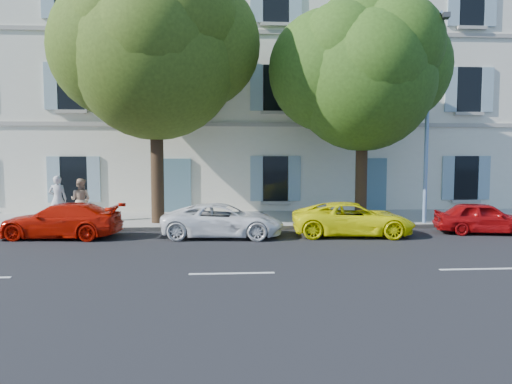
{
  "coord_description": "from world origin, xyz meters",
  "views": [
    {
      "loc": [
        -0.25,
        -15.43,
        2.88
      ],
      "look_at": [
        1.0,
        2.0,
        1.4
      ],
      "focal_mm": 35.0,
      "sensor_mm": 36.0,
      "label": 1
    }
  ],
  "objects": [
    {
      "name": "car_white_coupe",
      "position": [
        -0.17,
        0.94,
        0.56
      ],
      "size": [
        4.15,
        2.19,
        1.11
      ],
      "primitive_type": "imported",
      "rotation": [
        0.0,
        0.0,
        1.48
      ],
      "color": "white",
      "rests_on": "ground"
    },
    {
      "name": "sidewalk",
      "position": [
        0.0,
        4.45,
        0.07
      ],
      "size": [
        36.0,
        4.5,
        0.15
      ],
      "primitive_type": "cube",
      "color": "#A09E96",
      "rests_on": "ground"
    },
    {
      "name": "car_red_hatchback",
      "position": [
        8.77,
        0.98,
        0.55
      ],
      "size": [
        3.39,
        1.86,
        1.09
      ],
      "primitive_type": "imported",
      "rotation": [
        0.0,
        0.0,
        1.38
      ],
      "color": "#9C090B",
      "rests_on": "ground"
    },
    {
      "name": "street_lamp",
      "position": [
        7.36,
        2.44,
        4.35
      ],
      "size": [
        0.37,
        1.59,
        7.42
      ],
      "color": "#7293BF",
      "rests_on": "sidewalk"
    },
    {
      "name": "car_red_coupe",
      "position": [
        -5.48,
        1.15,
        0.57
      ],
      "size": [
        4.09,
        2.01,
        1.14
      ],
      "primitive_type": "imported",
      "rotation": [
        0.0,
        0.0,
        4.61
      ],
      "color": "#BE1305",
      "rests_on": "ground"
    },
    {
      "name": "kerb",
      "position": [
        0.0,
        2.28,
        0.08
      ],
      "size": [
        36.0,
        0.16,
        0.16
      ],
      "primitive_type": "cube",
      "color": "#9E998E",
      "rests_on": "ground"
    },
    {
      "name": "tree_left",
      "position": [
        -2.61,
        3.43,
        6.3
      ],
      "size": [
        6.17,
        6.17,
        9.56
      ],
      "color": "#3A2819",
      "rests_on": "sidewalk"
    },
    {
      "name": "building",
      "position": [
        0.0,
        10.2,
        6.0
      ],
      "size": [
        28.0,
        7.0,
        12.0
      ],
      "primitive_type": "cube",
      "color": "#ECE7CF",
      "rests_on": "ground"
    },
    {
      "name": "ground",
      "position": [
        0.0,
        0.0,
        0.0
      ],
      "size": [
        90.0,
        90.0,
        0.0
      ],
      "primitive_type": "plane",
      "color": "black"
    },
    {
      "name": "car_yellow_supercar",
      "position": [
        4.18,
        0.89,
        0.56
      ],
      "size": [
        4.21,
        2.25,
        1.13
      ],
      "primitive_type": "imported",
      "rotation": [
        0.0,
        0.0,
        1.48
      ],
      "color": "#FFF80A",
      "rests_on": "ground"
    },
    {
      "name": "tree_right",
      "position": [
        5.12,
        3.24,
        5.55
      ],
      "size": [
        5.46,
        5.46,
        8.41
      ],
      "color": "#3A2819",
      "rests_on": "sidewalk"
    },
    {
      "name": "pedestrian_a",
      "position": [
        -6.33,
        3.6,
        1.04
      ],
      "size": [
        0.65,
        0.43,
        1.78
      ],
      "primitive_type": "imported",
      "rotation": [
        0.0,
        0.0,
        3.15
      ],
      "color": "beige",
      "rests_on": "sidewalk"
    },
    {
      "name": "pedestrian_b",
      "position": [
        -5.57,
        3.86,
        0.97
      ],
      "size": [
        0.93,
        0.81,
        1.65
      ],
      "primitive_type": "imported",
      "rotation": [
        0.0,
        0.0,
        2.88
      ],
      "color": "tan",
      "rests_on": "sidewalk"
    }
  ]
}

